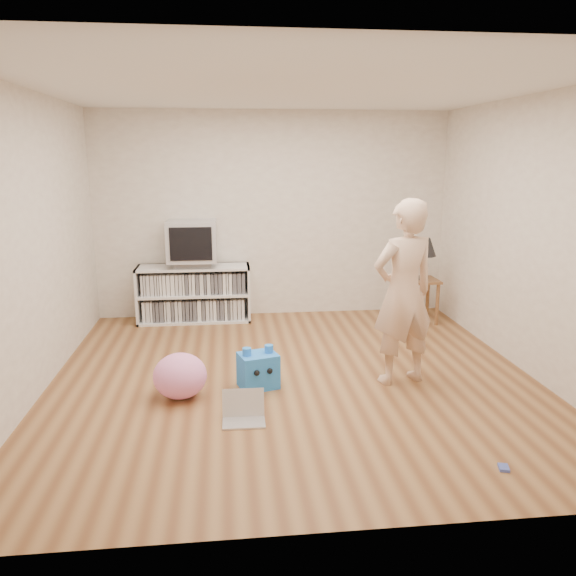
{
  "coord_description": "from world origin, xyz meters",
  "views": [
    {
      "loc": [
        -0.6,
        -4.93,
        2.04
      ],
      "look_at": [
        -0.01,
        0.4,
        0.78
      ],
      "focal_mm": 35.0,
      "sensor_mm": 36.0,
      "label": 1
    }
  ],
  "objects_px": {
    "laptop": "(244,412)",
    "plush_pink": "(180,376)",
    "crt_tv": "(192,241)",
    "plush_blue": "(258,370)",
    "side_table": "(420,289)",
    "media_unit": "(194,293)",
    "dvd_deck": "(193,263)",
    "table_lamp": "(422,248)",
    "person": "(403,293)"
  },
  "relations": [
    {
      "from": "laptop",
      "to": "crt_tv",
      "type": "bearing_deg",
      "value": 101.3
    },
    {
      "from": "table_lamp",
      "to": "person",
      "type": "xyz_separation_m",
      "value": [
        -0.82,
        -1.85,
        -0.1
      ]
    },
    {
      "from": "side_table",
      "to": "media_unit",
      "type": "bearing_deg",
      "value": 172.18
    },
    {
      "from": "plush_blue",
      "to": "media_unit",
      "type": "bearing_deg",
      "value": 90.61
    },
    {
      "from": "dvd_deck",
      "to": "side_table",
      "type": "relative_size",
      "value": 0.82
    },
    {
      "from": "person",
      "to": "plush_blue",
      "type": "xyz_separation_m",
      "value": [
        -1.31,
        0.01,
        -0.68
      ]
    },
    {
      "from": "side_table",
      "to": "plush_blue",
      "type": "relative_size",
      "value": 1.4
    },
    {
      "from": "media_unit",
      "to": "side_table",
      "type": "distance_m",
      "value": 2.84
    },
    {
      "from": "dvd_deck",
      "to": "laptop",
      "type": "xyz_separation_m",
      "value": [
        0.52,
        -2.84,
        -0.67
      ]
    },
    {
      "from": "plush_blue",
      "to": "person",
      "type": "bearing_deg",
      "value": -16.85
    },
    {
      "from": "plush_pink",
      "to": "crt_tv",
      "type": "bearing_deg",
      "value": 89.9
    },
    {
      "from": "dvd_deck",
      "to": "plush_pink",
      "type": "relative_size",
      "value": 0.98
    },
    {
      "from": "table_lamp",
      "to": "person",
      "type": "height_order",
      "value": "person"
    },
    {
      "from": "dvd_deck",
      "to": "plush_pink",
      "type": "bearing_deg",
      "value": -90.1
    },
    {
      "from": "laptop",
      "to": "person",
      "type": "bearing_deg",
      "value": 24.06
    },
    {
      "from": "side_table",
      "to": "plush_pink",
      "type": "bearing_deg",
      "value": -144.8
    },
    {
      "from": "plush_pink",
      "to": "plush_blue",
      "type": "bearing_deg",
      "value": 12.28
    },
    {
      "from": "dvd_deck",
      "to": "crt_tv",
      "type": "height_order",
      "value": "crt_tv"
    },
    {
      "from": "dvd_deck",
      "to": "person",
      "type": "xyz_separation_m",
      "value": [
        1.99,
        -2.22,
        0.11
      ]
    },
    {
      "from": "plush_blue",
      "to": "table_lamp",
      "type": "bearing_deg",
      "value": 24.38
    },
    {
      "from": "crt_tv",
      "to": "plush_blue",
      "type": "height_order",
      "value": "crt_tv"
    },
    {
      "from": "dvd_deck",
      "to": "side_table",
      "type": "distance_m",
      "value": 2.85
    },
    {
      "from": "crt_tv",
      "to": "person",
      "type": "relative_size",
      "value": 0.36
    },
    {
      "from": "person",
      "to": "laptop",
      "type": "distance_m",
      "value": 1.78
    },
    {
      "from": "table_lamp",
      "to": "side_table",
      "type": "bearing_deg",
      "value": 0.0
    },
    {
      "from": "side_table",
      "to": "plush_pink",
      "type": "xyz_separation_m",
      "value": [
        -2.81,
        -1.98,
        -0.22
      ]
    },
    {
      "from": "crt_tv",
      "to": "table_lamp",
      "type": "xyz_separation_m",
      "value": [
        2.81,
        -0.37,
        -0.08
      ]
    },
    {
      "from": "media_unit",
      "to": "person",
      "type": "xyz_separation_m",
      "value": [
        1.99,
        -2.23,
        0.49
      ]
    },
    {
      "from": "laptop",
      "to": "plush_pink",
      "type": "height_order",
      "value": "plush_pink"
    },
    {
      "from": "media_unit",
      "to": "side_table",
      "type": "relative_size",
      "value": 2.55
    },
    {
      "from": "plush_pink",
      "to": "media_unit",
      "type": "bearing_deg",
      "value": 89.9
    },
    {
      "from": "dvd_deck",
      "to": "plush_blue",
      "type": "distance_m",
      "value": 2.38
    },
    {
      "from": "media_unit",
      "to": "table_lamp",
      "type": "xyz_separation_m",
      "value": [
        2.81,
        -0.39,
        0.59
      ]
    },
    {
      "from": "plush_blue",
      "to": "plush_pink",
      "type": "xyz_separation_m",
      "value": [
        -0.68,
        -0.15,
        0.03
      ]
    },
    {
      "from": "dvd_deck",
      "to": "person",
      "type": "relative_size",
      "value": 0.27
    },
    {
      "from": "media_unit",
      "to": "crt_tv",
      "type": "bearing_deg",
      "value": -90.0
    },
    {
      "from": "crt_tv",
      "to": "laptop",
      "type": "distance_m",
      "value": 3.04
    },
    {
      "from": "side_table",
      "to": "plush_pink",
      "type": "distance_m",
      "value": 3.45
    },
    {
      "from": "dvd_deck",
      "to": "laptop",
      "type": "height_order",
      "value": "dvd_deck"
    },
    {
      "from": "side_table",
      "to": "laptop",
      "type": "height_order",
      "value": "side_table"
    },
    {
      "from": "crt_tv",
      "to": "plush_blue",
      "type": "distance_m",
      "value": 2.46
    },
    {
      "from": "media_unit",
      "to": "plush_blue",
      "type": "relative_size",
      "value": 3.57
    },
    {
      "from": "media_unit",
      "to": "person",
      "type": "distance_m",
      "value": 3.03
    },
    {
      "from": "laptop",
      "to": "plush_pink",
      "type": "xyz_separation_m",
      "value": [
        -0.53,
        0.49,
        0.13
      ]
    },
    {
      "from": "side_table",
      "to": "table_lamp",
      "type": "height_order",
      "value": "table_lamp"
    },
    {
      "from": "person",
      "to": "plush_pink",
      "type": "distance_m",
      "value": 2.1
    },
    {
      "from": "crt_tv",
      "to": "person",
      "type": "bearing_deg",
      "value": -48.06
    },
    {
      "from": "side_table",
      "to": "laptop",
      "type": "relative_size",
      "value": 1.63
    },
    {
      "from": "person",
      "to": "plush_pink",
      "type": "height_order",
      "value": "person"
    },
    {
      "from": "side_table",
      "to": "plush_blue",
      "type": "distance_m",
      "value": 2.82
    }
  ]
}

